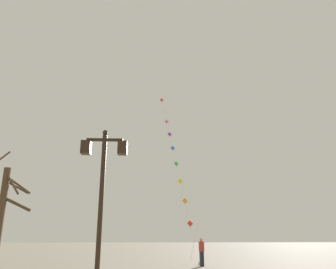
{
  "coord_description": "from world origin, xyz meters",
  "views": [
    {
      "loc": [
        -0.86,
        -0.07,
        1.83
      ],
      "look_at": [
        0.15,
        20.67,
        8.27
      ],
      "focal_mm": 34.99,
      "sensor_mm": 36.0,
      "label": 1
    }
  ],
  "objects_px": {
    "bare_tree": "(1,221)",
    "kite_train": "(174,155)",
    "kite_flyer": "(202,251)",
    "twin_lantern_lamp_post": "(102,180)"
  },
  "relations": [
    {
      "from": "bare_tree",
      "to": "kite_train",
      "type": "bearing_deg",
      "value": 65.3
    },
    {
      "from": "kite_flyer",
      "to": "bare_tree",
      "type": "distance_m",
      "value": 12.76
    },
    {
      "from": "twin_lantern_lamp_post",
      "to": "bare_tree",
      "type": "xyz_separation_m",
      "value": [
        -4.05,
        3.04,
        -1.07
      ]
    },
    {
      "from": "twin_lantern_lamp_post",
      "to": "kite_train",
      "type": "bearing_deg",
      "value": 79.9
    },
    {
      "from": "kite_flyer",
      "to": "bare_tree",
      "type": "height_order",
      "value": "bare_tree"
    },
    {
      "from": "kite_flyer",
      "to": "kite_train",
      "type": "bearing_deg",
      "value": -0.06
    },
    {
      "from": "kite_train",
      "to": "bare_tree",
      "type": "height_order",
      "value": "kite_train"
    },
    {
      "from": "twin_lantern_lamp_post",
      "to": "bare_tree",
      "type": "height_order",
      "value": "bare_tree"
    },
    {
      "from": "twin_lantern_lamp_post",
      "to": "bare_tree",
      "type": "relative_size",
      "value": 0.99
    },
    {
      "from": "kite_train",
      "to": "kite_flyer",
      "type": "relative_size",
      "value": 9.86
    }
  ]
}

